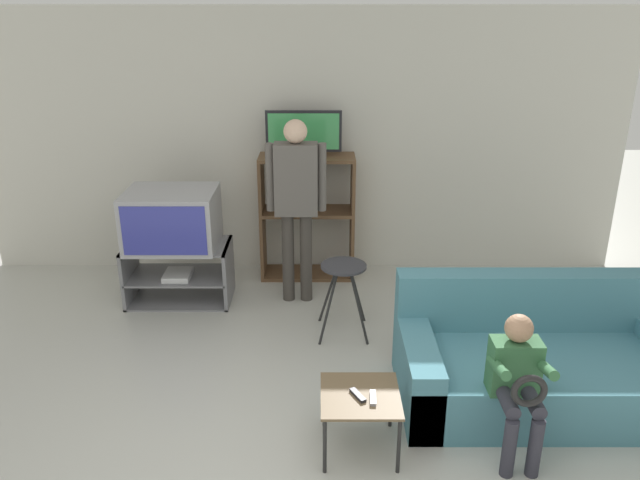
# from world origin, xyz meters

# --- Properties ---
(wall_back) EXTENTS (6.40, 0.06, 2.60)m
(wall_back) POSITION_xyz_m (0.00, 3.54, 1.30)
(wall_back) COLOR beige
(wall_back) RESTS_ON ground_plane
(tv_stand) EXTENTS (0.95, 0.53, 0.55)m
(tv_stand) POSITION_xyz_m (-1.13, 2.71, 0.27)
(tv_stand) COLOR slate
(tv_stand) RESTS_ON ground_plane
(television_main) EXTENTS (0.80, 0.64, 0.52)m
(television_main) POSITION_xyz_m (-1.15, 2.70, 0.81)
(television_main) COLOR #9E9EA3
(television_main) RESTS_ON tv_stand
(media_shelf) EXTENTS (0.93, 0.38, 1.24)m
(media_shelf) POSITION_xyz_m (0.05, 3.28, 0.63)
(media_shelf) COLOR brown
(media_shelf) RESTS_ON ground_plane
(television_flat) EXTENTS (0.72, 0.20, 0.43)m
(television_flat) POSITION_xyz_m (0.02, 3.30, 1.44)
(television_flat) COLOR black
(television_flat) RESTS_ON media_shelf
(folding_stool) EXTENTS (0.42, 0.43, 0.63)m
(folding_stool) POSITION_xyz_m (0.37, 2.09, 0.52)
(folding_stool) COLOR black
(folding_stool) RESTS_ON ground_plane
(snack_table) EXTENTS (0.48, 0.48, 0.40)m
(snack_table) POSITION_xyz_m (0.42, 0.63, 0.35)
(snack_table) COLOR brown
(snack_table) RESTS_ON ground_plane
(remote_control_black) EXTENTS (0.10, 0.14, 0.02)m
(remote_control_black) POSITION_xyz_m (0.40, 0.60, 0.41)
(remote_control_black) COLOR #232328
(remote_control_black) RESTS_ON snack_table
(remote_control_white) EXTENTS (0.04, 0.15, 0.02)m
(remote_control_white) POSITION_xyz_m (0.49, 0.58, 0.41)
(remote_control_white) COLOR gray
(remote_control_white) RESTS_ON snack_table
(couch) EXTENTS (1.94, 0.98, 0.81)m
(couch) POSITION_xyz_m (1.70, 1.18, 0.26)
(couch) COLOR teal
(couch) RESTS_ON ground_plane
(person_standing_adult) EXTENTS (0.53, 0.21, 1.69)m
(person_standing_adult) POSITION_xyz_m (-0.03, 2.72, 1.03)
(person_standing_adult) COLOR #3D3833
(person_standing_adult) RESTS_ON ground_plane
(person_seated_child) EXTENTS (0.33, 0.43, 0.90)m
(person_seated_child) POSITION_xyz_m (1.36, 0.61, 0.53)
(person_seated_child) COLOR #2D2D38
(person_seated_child) RESTS_ON ground_plane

